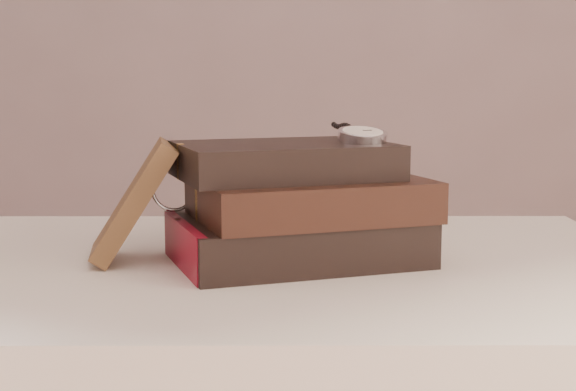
{
  "coord_description": "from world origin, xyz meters",
  "views": [
    {
      "loc": [
        0.08,
        -0.58,
        0.96
      ],
      "look_at": [
        0.09,
        0.35,
        0.82
      ],
      "focal_mm": 52.38,
      "sensor_mm": 36.0,
      "label": 1
    }
  ],
  "objects": [
    {
      "name": "table",
      "position": [
        0.0,
        0.35,
        0.66
      ],
      "size": [
        1.0,
        0.6,
        0.75
      ],
      "color": "silver",
      "rests_on": "ground"
    },
    {
      "name": "book_stack",
      "position": [
        0.1,
        0.35,
        0.81
      ],
      "size": [
        0.32,
        0.26,
        0.13
      ],
      "color": "black",
      "rests_on": "table"
    },
    {
      "name": "journal",
      "position": [
        -0.09,
        0.35,
        0.82
      ],
      "size": [
        0.11,
        0.11,
        0.14
      ],
      "primitive_type": "cube",
      "rotation": [
        0.0,
        0.57,
        0.16
      ],
      "color": "#3E2918",
      "rests_on": "table"
    },
    {
      "name": "pocket_watch",
      "position": [
        0.17,
        0.36,
        0.89
      ],
      "size": [
        0.07,
        0.16,
        0.02
      ],
      "color": "silver",
      "rests_on": "book_stack"
    },
    {
      "name": "eyeglasses",
      "position": [
        -0.02,
        0.41,
        0.83
      ],
      "size": [
        0.15,
        0.16,
        0.05
      ],
      "color": "silver",
      "rests_on": "book_stack"
    }
  ]
}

